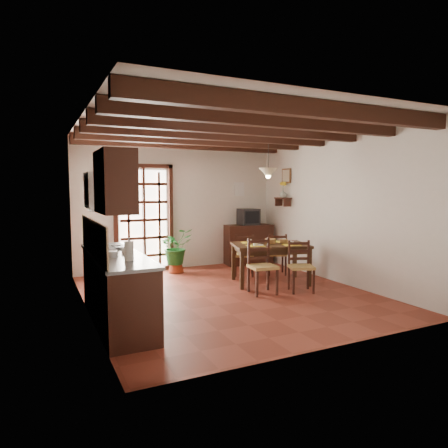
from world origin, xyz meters
TOP-DOWN VIEW (x-y plane):
  - ground_plane at (0.00, 0.00)m, footprint 5.00×5.00m
  - room_shell at (0.00, 0.00)m, footprint 4.52×5.02m
  - ceiling_beams at (0.00, 0.00)m, footprint 4.50×4.34m
  - french_door at (-0.80, 2.45)m, footprint 1.26×0.11m
  - kitchen_counter at (-1.96, -0.60)m, footprint 0.64×2.25m
  - upper_cabinet at (-2.08, -1.30)m, footprint 0.35×0.80m
  - range_hood at (-2.05, -0.05)m, footprint 0.38×0.60m
  - counter_items at (-1.95, -0.51)m, footprint 0.50×1.43m
  - dining_table at (1.06, 0.40)m, footprint 1.55×1.21m
  - chair_near_left at (0.54, -0.18)m, footprint 0.47×0.45m
  - chair_near_right at (1.20, -0.36)m, footprint 0.51×0.50m
  - chair_far_left at (0.92, 1.16)m, footprint 0.52×0.51m
  - chair_far_right at (1.57, 0.98)m, footprint 0.50×0.49m
  - table_setting at (1.06, 0.40)m, footprint 0.99×0.66m
  - table_bowl at (0.84, 0.51)m, footprint 0.29×0.29m
  - sideboard at (1.61, 2.23)m, footprint 1.13×0.61m
  - crt_tv at (1.61, 2.22)m, footprint 0.45×0.42m
  - fuse_box at (1.50, 2.48)m, footprint 0.25×0.03m
  - plant_pot at (-0.24, 2.03)m, footprint 0.32×0.32m
  - potted_plant at (-0.24, 2.03)m, footprint 2.06×1.87m
  - wall_shelf at (2.14, 1.60)m, footprint 0.20×0.42m
  - shelf_vase at (2.14, 1.60)m, footprint 0.15×0.15m
  - shelf_flowers at (2.14, 1.60)m, footprint 0.14×0.14m
  - framed_picture at (2.22, 1.60)m, footprint 0.03×0.32m
  - pendant_lamp at (1.06, 0.50)m, footprint 0.36×0.36m

SIDE VIEW (x-z plane):
  - ground_plane at x=0.00m, z-range 0.00..0.00m
  - plant_pot at x=-0.24m, z-range 0.01..0.21m
  - chair_far_right at x=1.57m, z-range -0.16..0.69m
  - chair_far_left at x=0.92m, z-range -0.16..0.69m
  - chair_near_right at x=1.20m, z-range -0.16..0.71m
  - chair_near_left at x=0.54m, z-range -0.17..0.75m
  - sideboard at x=1.61m, z-range 0.00..0.92m
  - kitchen_counter at x=-1.96m, z-range -0.22..1.16m
  - potted_plant at x=-0.24m, z-range -0.41..1.55m
  - dining_table at x=1.06m, z-range 0.28..1.01m
  - table_setting at x=1.06m, z-range 0.71..0.80m
  - table_bowl at x=0.84m, z-range 0.74..0.79m
  - counter_items at x=-1.95m, z-range 0.83..1.08m
  - crt_tv at x=1.61m, z-range 0.92..1.30m
  - french_door at x=-0.80m, z-range 0.02..2.34m
  - wall_shelf at x=2.14m, z-range 1.41..1.61m
  - shelf_vase at x=2.14m, z-range 1.57..1.73m
  - range_hood at x=-2.05m, z-range 1.46..2.00m
  - fuse_box at x=1.50m, z-range 1.59..1.91m
  - room_shell at x=0.00m, z-range 0.41..3.22m
  - upper_cabinet at x=-2.08m, z-range 1.50..2.20m
  - shelf_flowers at x=2.14m, z-range 1.68..2.04m
  - framed_picture at x=2.22m, z-range 1.89..2.21m
  - pendant_lamp at x=1.06m, z-range 1.66..2.50m
  - ceiling_beams at x=0.00m, z-range 2.59..2.79m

